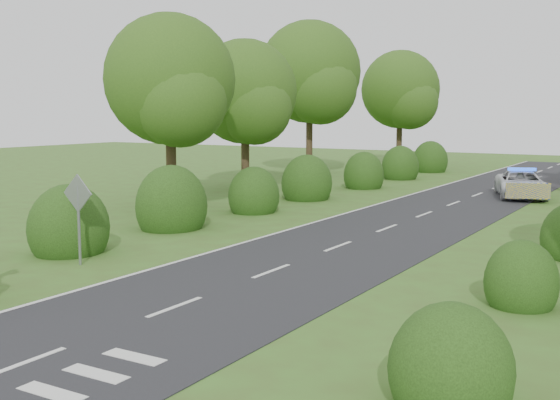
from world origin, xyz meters
The scene contains 10 objects.
ground centered at (0.00, 0.00, 0.00)m, with size 120.00×120.00×0.00m, color #455C25.
road centered at (0.00, 15.00, 0.01)m, with size 6.00×70.00×0.02m, color black.
road_markings centered at (-1.60, 12.93, 0.03)m, with size 4.96×70.00×0.01m.
hedgerow_left centered at (-6.51, 11.69, 0.75)m, with size 2.75×50.41×3.00m.
tree_left_a centered at (-9.75, 11.86, 5.34)m, with size 5.74×5.60×8.38m.
tree_left_b centered at (-11.25, 19.86, 5.04)m, with size 5.74×5.60×8.07m.
tree_left_c centered at (-12.70, 29.83, 6.53)m, with size 6.97×6.80×10.22m.
tree_left_d centered at (-10.23, 39.85, 5.64)m, with size 6.15×6.00×8.89m.
road_sign centered at (-5.00, 2.00, 1.65)m, with size 1.06×0.08×2.53m.
police_van centered at (2.13, 24.01, 0.66)m, with size 3.62×5.23×1.47m.
Camera 1 is at (9.55, -11.51, 4.24)m, focal length 45.00 mm.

